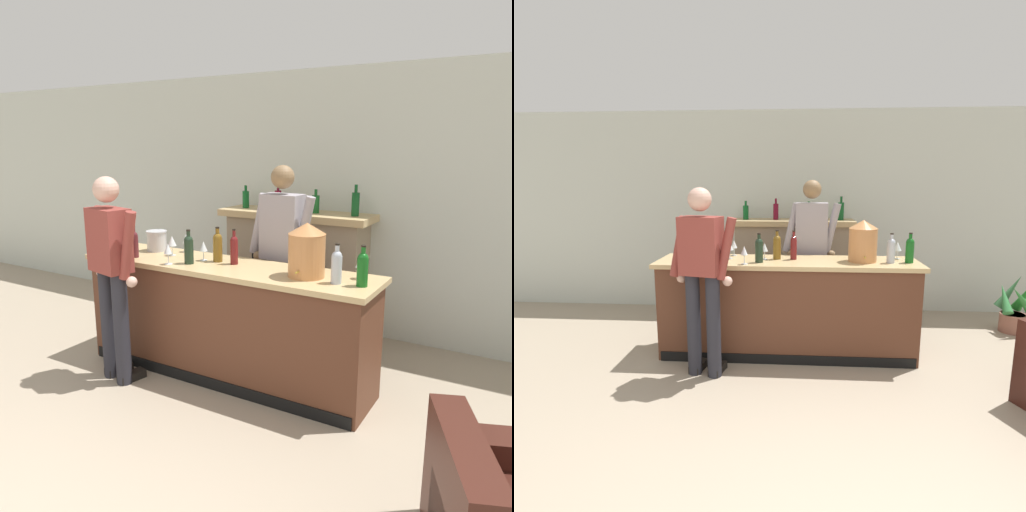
% 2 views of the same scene
% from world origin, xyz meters
% --- Properties ---
extents(wall_back_panel, '(12.00, 0.07, 2.75)m').
position_xyz_m(wall_back_panel, '(0.00, 4.19, 1.38)').
color(wall_back_panel, silver).
rests_on(wall_back_panel, ground_plane).
extents(bar_counter, '(2.66, 0.64, 1.00)m').
position_xyz_m(bar_counter, '(-0.20, 2.60, 0.50)').
color(bar_counter, '#542E1E').
rests_on(bar_counter, ground_plane).
extents(fireplace_stone, '(1.64, 0.52, 1.61)m').
position_xyz_m(fireplace_stone, '(-0.18, 3.93, 0.66)').
color(fireplace_stone, gray).
rests_on(fireplace_stone, ground_plane).
extents(person_customer, '(0.65, 0.36, 1.75)m').
position_xyz_m(person_customer, '(-0.96, 2.06, 0.97)').
color(person_customer, '#25252C').
rests_on(person_customer, ground_plane).
extents(person_bartender, '(0.66, 0.31, 1.82)m').
position_xyz_m(person_bartender, '(0.06, 3.15, 1.01)').
color(person_bartender, '#2C1A2A').
rests_on(person_bartender, ground_plane).
extents(copper_dispenser, '(0.29, 0.33, 0.42)m').
position_xyz_m(copper_dispenser, '(0.56, 2.60, 1.21)').
color(copper_dispenser, '#BD7A46').
rests_on(copper_dispenser, bar_counter).
extents(ice_bucket_steel, '(0.20, 0.20, 0.19)m').
position_xyz_m(ice_bucket_steel, '(-1.06, 2.74, 1.10)').
color(ice_bucket_steel, silver).
rests_on(ice_bucket_steel, bar_counter).
extents(wine_bottle_rose_blush, '(0.08, 0.08, 0.30)m').
position_xyz_m(wine_bottle_rose_blush, '(1.01, 2.57, 1.14)').
color(wine_bottle_rose_blush, '#125718').
rests_on(wine_bottle_rose_blush, bar_counter).
extents(wine_bottle_port_short, '(0.07, 0.07, 0.30)m').
position_xyz_m(wine_bottle_port_short, '(-0.14, 2.66, 1.14)').
color(wine_bottle_port_short, maroon).
rests_on(wine_bottle_port_short, bar_counter).
extents(wine_bottle_chardonnay_pale, '(0.08, 0.08, 0.29)m').
position_xyz_m(wine_bottle_chardonnay_pale, '(-0.48, 2.48, 1.14)').
color(wine_bottle_chardonnay_pale, '#1C3020').
rests_on(wine_bottle_chardonnay_pale, bar_counter).
extents(wine_bottle_merlot_tall, '(0.08, 0.08, 0.30)m').
position_xyz_m(wine_bottle_merlot_tall, '(-0.31, 2.67, 1.14)').
color(wine_bottle_merlot_tall, brown).
rests_on(wine_bottle_merlot_tall, bar_counter).
extents(wine_bottle_burgundy_dark, '(0.08, 0.08, 0.30)m').
position_xyz_m(wine_bottle_burgundy_dark, '(0.82, 2.54, 1.14)').
color(wine_bottle_burgundy_dark, '#ABB3C1').
rests_on(wine_bottle_burgundy_dark, bar_counter).
extents(wine_bottle_riesling_slim, '(0.07, 0.07, 0.29)m').
position_xyz_m(wine_bottle_riesling_slim, '(-1.05, 2.43, 1.13)').
color(wine_bottle_riesling_slim, '#511C22').
rests_on(wine_bottle_riesling_slim, bar_counter).
extents(wine_glass_by_dispenser, '(0.08, 0.08, 0.18)m').
position_xyz_m(wine_glass_by_dispenser, '(-0.80, 2.65, 1.13)').
color(wine_glass_by_dispenser, silver).
rests_on(wine_glass_by_dispenser, bar_counter).
extents(wine_glass_back_row, '(0.08, 0.08, 0.18)m').
position_xyz_m(wine_glass_back_row, '(0.94, 2.75, 1.13)').
color(wine_glass_back_row, silver).
rests_on(wine_glass_back_row, bar_counter).
extents(wine_glass_mid_counter, '(0.07, 0.07, 0.17)m').
position_xyz_m(wine_glass_mid_counter, '(-0.44, 2.63, 1.13)').
color(wine_glass_mid_counter, silver).
rests_on(wine_glass_mid_counter, bar_counter).
extents(wine_glass_front_left, '(0.07, 0.07, 0.17)m').
position_xyz_m(wine_glass_front_left, '(-0.79, 2.83, 1.12)').
color(wine_glass_front_left, silver).
rests_on(wine_glass_front_left, bar_counter).
extents(wine_glass_near_bucket, '(0.07, 0.07, 0.18)m').
position_xyz_m(wine_glass_near_bucket, '(-0.61, 2.37, 1.13)').
color(wine_glass_near_bucket, silver).
rests_on(wine_glass_near_bucket, bar_counter).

